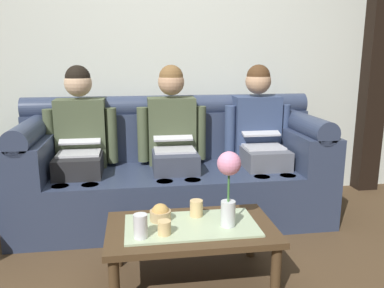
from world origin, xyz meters
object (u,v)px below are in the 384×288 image
at_px(couch, 173,172).
at_px(snack_bowl, 160,214).
at_px(person_middle, 173,137).
at_px(cup_near_left, 141,226).
at_px(cup_far_center, 164,228).
at_px(coffee_table, 191,233).
at_px(cup_near_right, 196,208).
at_px(flower_vase, 229,179).
at_px(person_right, 260,134).
at_px(person_left, 80,140).

height_order(couch, snack_bowl, couch).
bearing_deg(snack_bowl, person_middle, 79.47).
height_order(cup_near_left, cup_far_center, cup_near_left).
bearing_deg(person_middle, cup_near_left, -104.42).
relative_size(person_middle, cup_near_left, 9.43).
xyz_separation_m(coffee_table, cup_near_right, (0.05, 0.12, 0.10)).
distance_m(flower_vase, cup_near_left, 0.54).
bearing_deg(couch, flower_vase, -79.00).
relative_size(person_middle, coffee_table, 1.28).
xyz_separation_m(person_right, snack_bowl, (-0.89, -0.90, -0.27)).
height_order(flower_vase, cup_near_right, flower_vase).
bearing_deg(person_right, coffee_table, -125.98).
bearing_deg(coffee_table, person_left, 125.97).
bearing_deg(person_right, snack_bowl, -134.45).
height_order(flower_vase, snack_bowl, flower_vase).
distance_m(person_middle, coffee_table, 1.05).
bearing_deg(person_middle, cup_far_center, -98.32).
bearing_deg(person_middle, snack_bowl, -100.53).
relative_size(person_left, cup_far_center, 15.84).
height_order(couch, cup_near_left, couch).
height_order(person_middle, person_right, same).
bearing_deg(snack_bowl, cup_far_center, -87.55).
distance_m(cup_near_left, cup_near_right, 0.41).
xyz_separation_m(cup_near_left, cup_far_center, (0.13, 0.02, -0.03)).
relative_size(person_middle, snack_bowl, 9.84).
bearing_deg(flower_vase, person_left, 131.59).
height_order(person_middle, snack_bowl, person_middle).
bearing_deg(person_left, cup_near_right, -48.66).
bearing_deg(flower_vase, cup_near_left, -171.18).
bearing_deg(person_left, couch, 0.34).
bearing_deg(flower_vase, snack_bowl, 160.16).
bearing_deg(cup_near_right, cup_near_left, -144.36).
bearing_deg(flower_vase, couch, 101.00).
relative_size(cup_near_left, cup_near_right, 1.33).
xyz_separation_m(flower_vase, cup_near_left, (-0.49, -0.08, -0.21)).
xyz_separation_m(couch, coffee_table, (-0.00, -0.99, -0.07)).
distance_m(person_right, cup_near_left, 1.52).
relative_size(flower_vase, cup_near_left, 3.33).
xyz_separation_m(person_middle, snack_bowl, (-0.17, -0.90, -0.27)).
relative_size(couch, cup_far_center, 31.08).
height_order(couch, person_left, person_left).
distance_m(person_middle, snack_bowl, 0.96).
bearing_deg(person_left, person_middle, -0.00).
relative_size(snack_bowl, cup_near_right, 1.28).
distance_m(couch, cup_near_right, 0.88).
bearing_deg(cup_far_center, cup_near_left, -171.18).
height_order(coffee_table, cup_near_left, cup_near_left).
xyz_separation_m(person_left, person_right, (1.44, -0.00, 0.00)).
bearing_deg(person_middle, couch, 90.00).
xyz_separation_m(person_right, cup_far_center, (-0.88, -1.09, -0.27)).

